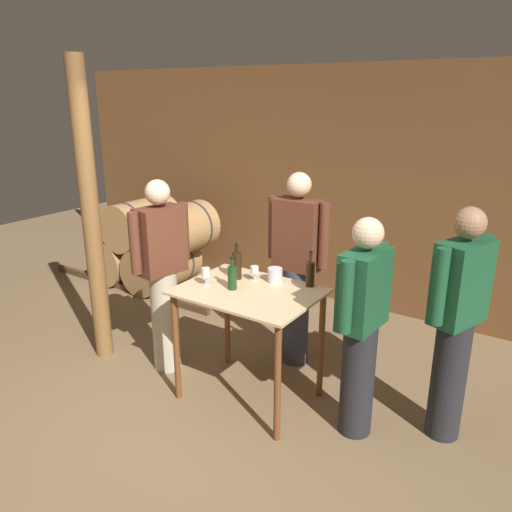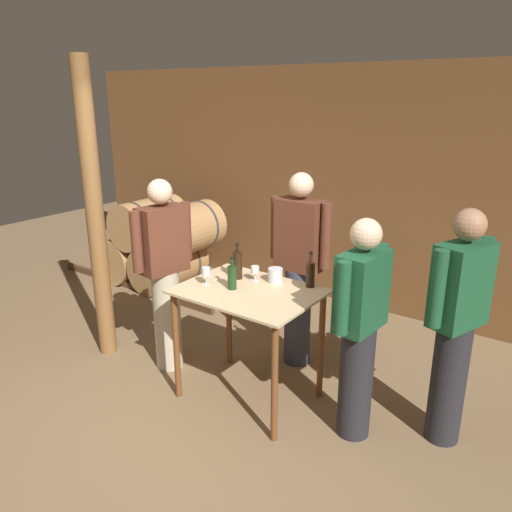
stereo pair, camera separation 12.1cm
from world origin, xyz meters
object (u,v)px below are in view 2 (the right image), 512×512
(wooden_post, at_px, (95,216))
(person_visitor_near_door, at_px, (456,325))
(wine_glass_near_left, at_px, (206,272))
(wine_glass_near_center, at_px, (255,270))
(ice_bucket, at_px, (275,275))
(person_visitor_bearded, at_px, (165,272))
(person_host, at_px, (299,266))
(wine_bottle_far_left, at_px, (238,265))
(wine_bottle_left, at_px, (232,277))
(person_visitor_with_scarf, at_px, (360,327))
(wine_bottle_center, at_px, (310,274))

(wooden_post, relative_size, person_visitor_near_door, 1.58)
(person_visitor_near_door, bearing_deg, wine_glass_near_left, -164.33)
(person_visitor_near_door, bearing_deg, wine_glass_near_center, -172.43)
(wine_glass_near_center, bearing_deg, ice_bucket, 25.16)
(wine_glass_near_center, xyz_separation_m, person_visitor_bearded, (-0.81, -0.23, -0.12))
(wooden_post, distance_m, person_host, 1.87)
(wine_bottle_far_left, relative_size, ice_bucket, 2.56)
(wooden_post, bearing_deg, ice_bucket, 15.41)
(wooden_post, relative_size, person_host, 1.53)
(person_visitor_bearded, bearing_deg, wine_glass_near_left, -7.62)
(wine_glass_near_left, height_order, person_visitor_near_door, person_visitor_near_door)
(wine_glass_near_center, relative_size, person_visitor_bearded, 0.07)
(wine_bottle_left, relative_size, wine_glass_near_center, 2.15)
(person_visitor_bearded, bearing_deg, person_visitor_with_scarf, 3.36)
(wine_bottle_left, height_order, person_visitor_near_door, person_visitor_near_door)
(wine_bottle_far_left, height_order, person_host, person_host)
(wine_bottle_left, relative_size, person_host, 0.15)
(wine_bottle_far_left, xyz_separation_m, ice_bucket, (0.30, 0.11, -0.06))
(ice_bucket, bearing_deg, person_visitor_near_door, 5.50)
(wine_glass_near_left, distance_m, wine_glass_near_center, 0.40)
(wooden_post, height_order, wine_bottle_far_left, wooden_post)
(wine_glass_near_left, bearing_deg, ice_bucket, 41.93)
(wine_bottle_center, height_order, ice_bucket, wine_bottle_center)
(wine_glass_near_left, bearing_deg, wine_glass_near_center, 48.85)
(person_host, bearing_deg, person_visitor_with_scarf, -36.37)
(wine_glass_near_left, relative_size, person_visitor_with_scarf, 0.09)
(wooden_post, xyz_separation_m, wine_bottle_far_left, (1.34, 0.34, -0.29))
(wine_glass_near_left, xyz_separation_m, ice_bucket, (0.41, 0.37, -0.05))
(wine_bottle_far_left, bearing_deg, person_visitor_near_door, 8.29)
(wine_bottle_far_left, relative_size, person_visitor_near_door, 0.18)
(person_host, bearing_deg, ice_bucket, -83.73)
(person_host, bearing_deg, wine_bottle_far_left, -113.55)
(person_visitor_with_scarf, bearing_deg, person_visitor_bearded, -176.64)
(wine_bottle_left, relative_size, ice_bucket, 2.27)
(wooden_post, distance_m, person_visitor_near_door, 3.10)
(person_host, bearing_deg, wine_bottle_left, -100.24)
(person_visitor_with_scarf, bearing_deg, person_visitor_near_door, 30.41)
(wine_bottle_far_left, height_order, wine_bottle_center, wine_bottle_far_left)
(wooden_post, height_order, person_visitor_near_door, wooden_post)
(wine_bottle_center, height_order, person_visitor_with_scarf, person_visitor_with_scarf)
(wine_bottle_center, height_order, person_visitor_bearded, person_visitor_bearded)
(wine_bottle_left, relative_size, wine_glass_near_left, 1.83)
(wine_bottle_center, distance_m, person_visitor_with_scarf, 0.64)
(wine_glass_near_center, bearing_deg, person_visitor_near_door, 7.57)
(person_visitor_bearded, bearing_deg, person_host, 39.55)
(person_visitor_with_scarf, xyz_separation_m, person_visitor_bearded, (-1.78, -0.10, 0.05))
(person_visitor_with_scarf, relative_size, person_visitor_bearded, 0.94)
(wine_glass_near_center, bearing_deg, person_visitor_with_scarf, -7.07)
(wine_bottle_center, relative_size, ice_bucket, 2.43)
(person_visitor_with_scarf, height_order, person_visitor_bearded, person_visitor_bearded)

